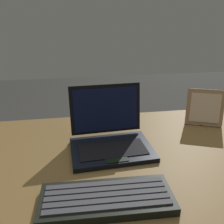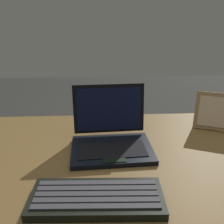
% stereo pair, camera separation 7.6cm
% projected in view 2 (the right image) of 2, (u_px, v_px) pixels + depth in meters
% --- Properties ---
extents(desk, '(1.35, 0.68, 0.76)m').
position_uv_depth(desk, '(139.00, 182.00, 0.86)').
color(desk, brown).
rests_on(desk, ground).
extents(laptop_front, '(0.29, 0.23, 0.21)m').
position_uv_depth(laptop_front, '(111.00, 137.00, 0.84)').
color(laptop_front, black).
rests_on(laptop_front, desk).
extents(external_keyboard, '(0.34, 0.14, 0.03)m').
position_uv_depth(external_keyboard, '(97.00, 198.00, 0.60)').
color(external_keyboard, black).
rests_on(external_keyboard, desk).
extents(photo_frame, '(0.16, 0.10, 0.15)m').
position_uv_depth(photo_frame, '(214.00, 112.00, 0.96)').
color(photo_frame, '#95724C').
rests_on(photo_frame, desk).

